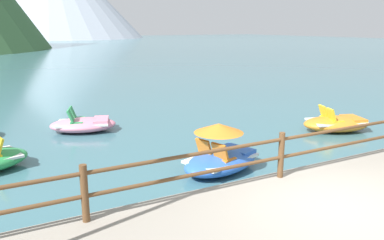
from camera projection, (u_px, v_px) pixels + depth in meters
ground_plane at (37, 60)px, 41.07m from camera, size 200.00×200.00×0.00m
dock_railing at (281, 150)px, 7.90m from camera, size 23.92×0.12×0.95m
pedal_boat_0 at (336, 123)px, 13.06m from camera, size 2.55×1.96×0.84m
pedal_boat_1 at (221, 155)px, 9.37m from camera, size 2.48×1.86×1.21m
pedal_boat_3 at (84, 124)px, 13.01m from camera, size 2.45×1.93×0.81m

